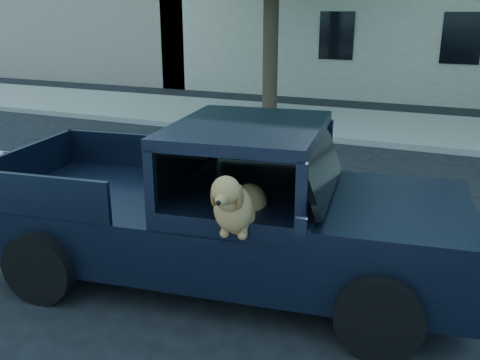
# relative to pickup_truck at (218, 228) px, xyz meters

# --- Properties ---
(ground) EXTENTS (120.00, 120.00, 0.00)m
(ground) POSITION_rel_pickup_truck_xyz_m (1.15, -0.01, -0.65)
(ground) COLOR black
(ground) RESTS_ON ground
(far_sidewalk) EXTENTS (60.00, 4.00, 0.15)m
(far_sidewalk) POSITION_rel_pickup_truck_xyz_m (1.15, 9.19, -0.58)
(far_sidewalk) COLOR gray
(far_sidewalk) RESTS_ON ground
(pickup_truck) EXTENTS (5.62, 2.99, 1.93)m
(pickup_truck) POSITION_rel_pickup_truck_xyz_m (0.00, 0.00, 0.00)
(pickup_truck) COLOR black
(pickup_truck) RESTS_ON ground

